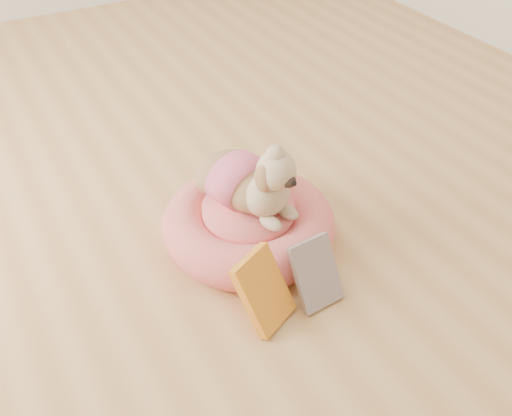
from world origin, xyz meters
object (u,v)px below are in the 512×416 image
dog (250,170)px  book_white (316,273)px  book_yellow (264,290)px  pet_bed (249,224)px

dog → book_white: (0.04, -0.32, -0.19)m
dog → book_yellow: (-0.13, -0.32, -0.18)m
book_white → pet_bed: bearing=95.0°
dog → book_white: bearing=-98.6°
pet_bed → book_yellow: size_ratio=2.51×
pet_bed → dog: 0.22m
pet_bed → book_white: book_white is taller
pet_bed → book_white: (0.05, -0.32, 0.03)m
pet_bed → dog: (0.01, 0.00, 0.22)m
pet_bed → book_white: 0.33m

